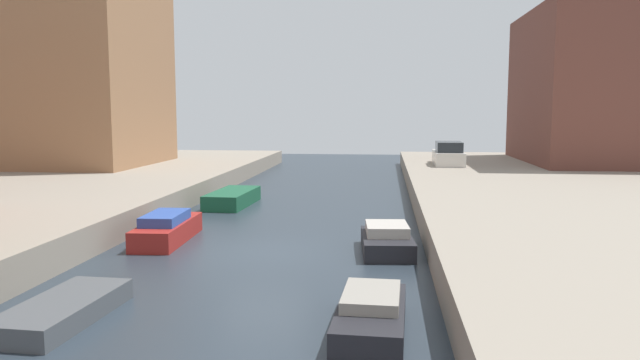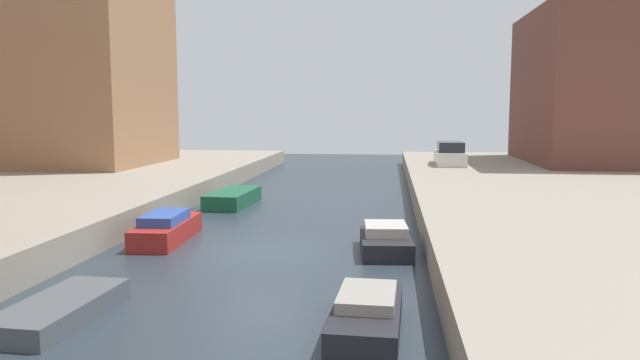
{
  "view_description": "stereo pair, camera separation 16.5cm",
  "coord_description": "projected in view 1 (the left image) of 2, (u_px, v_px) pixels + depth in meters",
  "views": [
    {
      "loc": [
        3.71,
        -17.99,
        4.42
      ],
      "look_at": [
        1.08,
        6.22,
        1.57
      ],
      "focal_mm": 33.57,
      "sensor_mm": 36.0,
      "label": 1
    },
    {
      "loc": [
        3.87,
        -17.97,
        4.42
      ],
      "look_at": [
        1.08,
        6.22,
        1.57
      ],
      "focal_mm": 33.57,
      "sensor_mm": 36.0,
      "label": 2
    }
  ],
  "objects": [
    {
      "name": "moored_boat_right_2",
      "position": [
        371.0,
        314.0,
        12.01
      ],
      "size": [
        1.48,
        3.32,
        0.77
      ],
      "color": "#232328",
      "rests_on": "ground_plane"
    },
    {
      "name": "moored_boat_left_2",
      "position": [
        63.0,
        310.0,
        12.59
      ],
      "size": [
        1.62,
        3.5,
        0.45
      ],
      "color": "#4C5156",
      "rests_on": "ground_plane"
    },
    {
      "name": "moored_boat_left_4",
      "position": [
        233.0,
        198.0,
        27.86
      ],
      "size": [
        1.82,
        4.23,
        0.68
      ],
      "color": "#195638",
      "rests_on": "ground_plane"
    },
    {
      "name": "low_block_right",
      "position": [
        606.0,
        87.0,
        38.91
      ],
      "size": [
        10.0,
        12.57,
        9.86
      ],
      "primitive_type": "cube",
      "color": "brown",
      "rests_on": "quay_right"
    },
    {
      "name": "parked_car",
      "position": [
        448.0,
        155.0,
        37.74
      ],
      "size": [
        1.85,
        4.62,
        1.46
      ],
      "color": "beige",
      "rests_on": "quay_right"
    },
    {
      "name": "ground_plane",
      "position": [
        264.0,
        252.0,
        18.68
      ],
      "size": [
        84.0,
        84.0,
        0.0
      ],
      "primitive_type": "plane",
      "color": "#28333D"
    },
    {
      "name": "moored_boat_right_3",
      "position": [
        387.0,
        241.0,
        18.65
      ],
      "size": [
        1.73,
        3.11,
        0.87
      ],
      "color": "#232328",
      "rests_on": "ground_plane"
    },
    {
      "name": "apartment_tower_far",
      "position": [
        67.0,
        18.0,
        37.09
      ],
      "size": [
        10.0,
        10.19,
        18.22
      ],
      "primitive_type": "cube",
      "color": "#9E704C",
      "rests_on": "quay_left"
    },
    {
      "name": "moored_boat_left_3",
      "position": [
        167.0,
        229.0,
        20.2
      ],
      "size": [
        1.51,
        4.01,
        1.0
      ],
      "color": "maroon",
      "rests_on": "ground_plane"
    }
  ]
}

